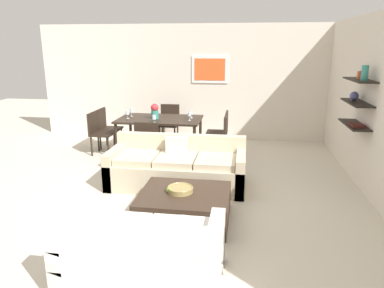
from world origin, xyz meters
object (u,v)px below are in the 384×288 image
at_px(dining_chair_left_near, 98,130).
at_px(dining_chair_right_far, 221,129).
at_px(dining_chair_left_far, 107,125).
at_px(wine_glass_foot, 154,117).
at_px(wine_glass_right_near, 189,115).
at_px(decorative_bowl, 180,189).
at_px(dining_chair_head, 169,121).
at_px(loveseat_white, 143,255).
at_px(wine_glass_left_near, 128,113).
at_px(sofa_beige, 177,168).
at_px(dining_table, 160,121).
at_px(centerpiece_vase, 155,111).
at_px(coffee_table, 185,206).
at_px(wine_glass_right_far, 191,113).
at_px(wine_glass_left_far, 131,110).
at_px(dining_chair_foot, 148,141).
at_px(apple_on_coffee_table, 169,190).
at_px(dining_chair_right_near, 219,135).

height_order(dining_chair_left_near, dining_chair_right_far, same).
bearing_deg(dining_chair_left_far, wine_glass_foot, -28.72).
height_order(dining_chair_right_far, wine_glass_right_near, wine_glass_right_near).
distance_m(decorative_bowl, dining_chair_head, 3.93).
xyz_separation_m(loveseat_white, wine_glass_left_near, (-1.49, 4.10, 0.58)).
bearing_deg(wine_glass_right_near, wine_glass_left_near, -180.00).
xyz_separation_m(sofa_beige, dining_table, (-0.70, 1.75, 0.39)).
height_order(sofa_beige, wine_glass_foot, wine_glass_foot).
distance_m(sofa_beige, centerpiece_vase, 1.96).
distance_m(loveseat_white, decorative_bowl, 1.35).
height_order(coffee_table, wine_glass_right_far, wine_glass_right_far).
xyz_separation_m(wine_glass_left_far, wine_glass_left_near, (0.00, -0.26, -0.00)).
distance_m(loveseat_white, wine_glass_right_near, 4.14).
relative_size(dining_table, centerpiece_vase, 5.45).
height_order(loveseat_white, dining_chair_foot, dining_chair_foot).
xyz_separation_m(apple_on_coffee_table, wine_glass_foot, (-0.82, 2.49, 0.44)).
bearing_deg(dining_chair_right_near, apple_on_coffee_table, -99.23).
distance_m(dining_chair_right_far, wine_glass_left_far, 1.95).
bearing_deg(wine_glass_right_far, dining_chair_foot, -121.53).
height_order(wine_glass_foot, centerpiece_vase, centerpiece_vase).
xyz_separation_m(dining_chair_right_far, wine_glass_right_near, (-0.62, -0.36, 0.37)).
distance_m(coffee_table, dining_chair_left_far, 3.89).
relative_size(coffee_table, dining_chair_left_near, 1.31).
xyz_separation_m(dining_chair_left_near, dining_chair_right_far, (2.52, 0.47, 0.00)).
relative_size(apple_on_coffee_table, dining_chair_right_near, 0.08).
distance_m(dining_table, dining_chair_right_far, 1.30).
bearing_deg(dining_chair_left_far, dining_chair_left_near, -90.00).
xyz_separation_m(sofa_beige, wine_glass_right_near, (-0.05, 1.62, 0.58)).
relative_size(dining_chair_right_far, dining_chair_right_near, 1.00).
relative_size(dining_chair_left_far, wine_glass_right_near, 5.17).
distance_m(dining_chair_foot, wine_glass_right_far, 1.29).
distance_m(dining_table, wine_glass_foot, 0.49).
bearing_deg(dining_chair_right_near, dining_table, 169.53).
height_order(loveseat_white, dining_chair_left_far, dining_chair_left_far).
distance_m(dining_chair_right_far, wine_glass_right_far, 0.72).
bearing_deg(wine_glass_right_far, dining_chair_left_near, -169.27).
bearing_deg(dining_chair_head, dining_chair_right_far, -28.74).
height_order(loveseat_white, wine_glass_foot, wine_glass_foot).
relative_size(dining_chair_right_near, wine_glass_left_far, 5.07).
bearing_deg(wine_glass_left_far, coffee_table, -61.27).
relative_size(dining_table, wine_glass_left_near, 10.13).
height_order(apple_on_coffee_table, dining_chair_foot, dining_chair_foot).
distance_m(sofa_beige, wine_glass_right_far, 1.96).
relative_size(apple_on_coffee_table, dining_chair_right_far, 0.08).
distance_m(wine_glass_right_far, centerpiece_vase, 0.76).
xyz_separation_m(coffee_table, dining_chair_left_far, (-2.28, 3.14, 0.31)).
distance_m(dining_chair_right_far, dining_chair_right_near, 0.47).
bearing_deg(wine_glass_left_near, dining_chair_head, 58.47).
distance_m(coffee_table, dining_chair_right_far, 3.17).
bearing_deg(dining_chair_right_near, dining_chair_left_near, -180.00).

